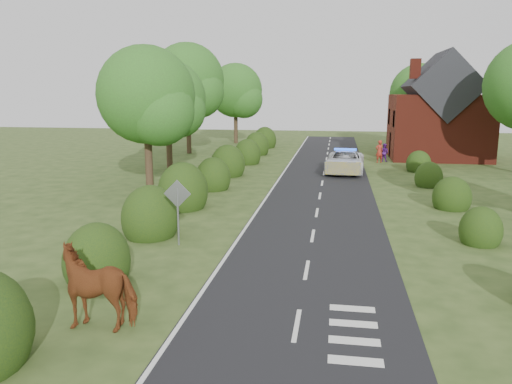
% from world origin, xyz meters
% --- Properties ---
extents(ground, '(120.00, 120.00, 0.00)m').
position_xyz_m(ground, '(0.00, 0.00, 0.00)').
color(ground, '#31451C').
extents(road, '(6.00, 70.00, 0.02)m').
position_xyz_m(road, '(0.00, 15.00, 0.01)').
color(road, black).
rests_on(road, ground).
extents(road_markings, '(4.96, 70.00, 0.01)m').
position_xyz_m(road_markings, '(-1.60, 12.93, 0.03)').
color(road_markings, white).
rests_on(road_markings, road).
extents(hedgerow_left, '(2.75, 50.41, 3.00)m').
position_xyz_m(hedgerow_left, '(-6.51, 11.69, 0.75)').
color(hedgerow_left, '#1A3615').
rests_on(hedgerow_left, ground).
extents(hedgerow_right, '(2.10, 45.78, 2.10)m').
position_xyz_m(hedgerow_right, '(6.60, 11.21, 0.55)').
color(hedgerow_right, '#1A3615').
rests_on(hedgerow_right, ground).
extents(tree_left_a, '(5.74, 5.60, 8.38)m').
position_xyz_m(tree_left_a, '(-9.75, 11.86, 5.34)').
color(tree_left_a, '#332316').
rests_on(tree_left_a, ground).
extents(tree_left_b, '(5.74, 5.60, 8.07)m').
position_xyz_m(tree_left_b, '(-11.25, 19.86, 5.04)').
color(tree_left_b, '#332316').
rests_on(tree_left_b, ground).
extents(tree_left_c, '(6.97, 6.80, 10.22)m').
position_xyz_m(tree_left_c, '(-12.70, 29.83, 6.53)').
color(tree_left_c, '#332316').
rests_on(tree_left_c, ground).
extents(tree_left_d, '(6.15, 6.00, 8.89)m').
position_xyz_m(tree_left_d, '(-10.23, 39.85, 5.64)').
color(tree_left_d, '#332316').
rests_on(tree_left_d, ground).
extents(tree_right_c, '(6.15, 6.00, 8.58)m').
position_xyz_m(tree_right_c, '(9.27, 37.85, 5.34)').
color(tree_right_c, '#332316').
rests_on(tree_right_c, ground).
extents(road_sign, '(1.06, 0.08, 2.53)m').
position_xyz_m(road_sign, '(-5.00, 2.00, 1.65)').
color(road_sign, gray).
rests_on(road_sign, ground).
extents(house, '(8.00, 7.40, 9.17)m').
position_xyz_m(house, '(9.49, 30.00, 3.79)').
color(house, maroon).
rests_on(house, ground).
extents(cow, '(2.55, 1.53, 1.72)m').
position_xyz_m(cow, '(-4.89, -4.60, 0.86)').
color(cow, '#5F2D14').
rests_on(cow, ground).
extents(police_van, '(2.96, 5.91, 1.74)m').
position_xyz_m(police_van, '(1.46, 20.77, 0.80)').
color(police_van, white).
rests_on(police_van, ground).
extents(pedestrian_red, '(0.80, 0.69, 1.85)m').
position_xyz_m(pedestrian_red, '(4.32, 26.35, 0.93)').
color(pedestrian_red, '#A32A1D').
rests_on(pedestrian_red, ground).
extents(pedestrian_purple, '(0.93, 0.86, 1.53)m').
position_xyz_m(pedestrian_purple, '(4.77, 27.04, 0.76)').
color(pedestrian_purple, '#4F1977').
rests_on(pedestrian_purple, ground).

